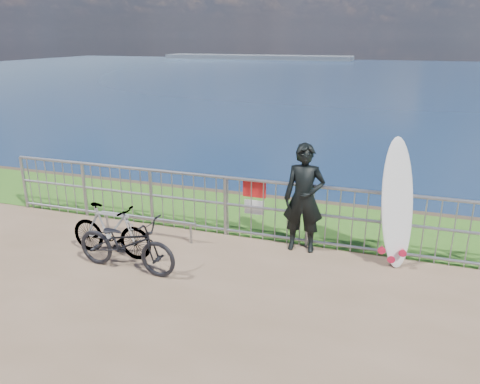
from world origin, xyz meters
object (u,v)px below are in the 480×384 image
(surfer, at_px, (304,198))
(surfboard, at_px, (397,208))
(bicycle_far, at_px, (111,230))
(bicycle_near, at_px, (126,243))

(surfer, distance_m, surfboard, 1.46)
(surfer, distance_m, bicycle_far, 3.22)
(surfboard, xyz_separation_m, bicycle_far, (-4.40, -1.20, -0.49))
(surfer, bearing_deg, bicycle_near, -151.10)
(surfer, xyz_separation_m, surfboard, (1.46, -0.04, 0.02))
(surfboard, height_order, bicycle_far, surfboard)
(surfboard, bearing_deg, bicycle_near, -158.02)
(surfer, xyz_separation_m, bicycle_near, (-2.42, -1.61, -0.47))
(surfboard, xyz_separation_m, bicycle_near, (-3.89, -1.57, -0.49))
(bicycle_far, bearing_deg, bicycle_near, -124.06)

